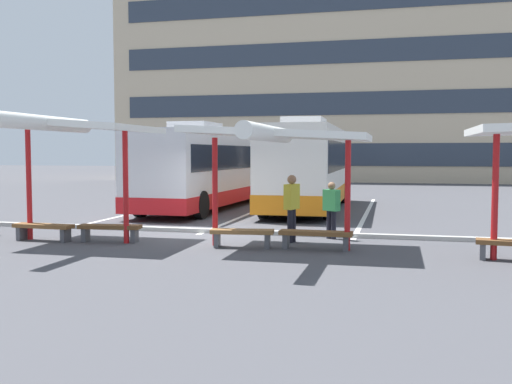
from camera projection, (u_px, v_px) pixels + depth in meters
The scene contains 16 objects.
ground_plane at pixel (201, 233), 16.95m from camera, with size 160.00×160.00×0.00m, color #47474C.
terminal_building at pixel (335, 66), 51.71m from camera, with size 36.47×12.33×22.75m.
coach_bus_0 at pixel (208, 169), 24.63m from camera, with size 2.92×11.17×3.54m.
coach_bus_1 at pixel (308, 168), 24.01m from camera, with size 2.75×10.17×3.69m.
lane_stripe_0 at pixel (154, 209), 24.50m from camera, with size 0.16×14.00×0.01m, color white.
lane_stripe_1 at pixel (255, 211), 23.48m from camera, with size 0.16×14.00×0.01m, color white.
lane_stripe_2 at pixel (366, 214), 22.45m from camera, with size 0.16×14.00×0.01m, color white.
waiting_shelter_1 at pixel (69, 127), 15.01m from camera, with size 3.83×4.84×3.29m.
bench_1 at pixel (43, 228), 15.51m from camera, with size 1.68×0.50×0.45m.
bench_2 at pixel (110, 229), 15.34m from camera, with size 1.67×0.61×0.45m.
waiting_shelter_2 at pixel (277, 136), 13.94m from camera, with size 4.31×4.92×2.98m.
bench_3 at pixel (242, 234), 14.40m from camera, with size 1.59×0.62×0.45m.
bench_4 at pixel (316, 236), 14.12m from camera, with size 1.76×0.43×0.45m.
platform_kerb at pixel (203, 231), 17.15m from camera, with size 44.00×0.24×0.12m, color #ADADA8.
waiting_passenger_0 at pixel (331, 207), 15.84m from camera, with size 0.49×0.43×1.55m.
waiting_passenger_2 at pixel (292, 203), 15.20m from camera, with size 0.36×0.55×1.76m.
Camera 1 is at (5.50, -15.99, 2.34)m, focal length 41.09 mm.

